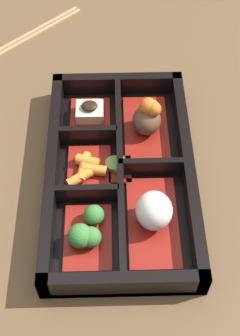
{
  "coord_description": "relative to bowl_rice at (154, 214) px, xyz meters",
  "views": [
    {
      "loc": [
        0.36,
        -0.01,
        0.52
      ],
      "look_at": [
        0.0,
        0.0,
        0.03
      ],
      "focal_mm": 50.0,
      "sensor_mm": 36.0,
      "label": 1
    }
  ],
  "objects": [
    {
      "name": "ground_plane",
      "position": [
        -0.07,
        -0.04,
        -0.03
      ],
      "size": [
        3.0,
        3.0,
        0.0
      ],
      "primitive_type": "plane",
      "color": "brown"
    },
    {
      "name": "bento_base",
      "position": [
        -0.07,
        -0.04,
        -0.03
      ],
      "size": [
        0.33,
        0.19,
        0.01
      ],
      "color": "black",
      "rests_on": "ground_plane"
    },
    {
      "name": "bento_rim",
      "position": [
        -0.07,
        -0.04,
        -0.01
      ],
      "size": [
        0.33,
        0.19,
        0.04
      ],
      "color": "black",
      "rests_on": "ground_plane"
    },
    {
      "name": "bowl_stew",
      "position": [
        -0.15,
        0.0,
        0.0
      ],
      "size": [
        0.13,
        0.06,
        0.06
      ],
      "color": "maroon",
      "rests_on": "bento_base"
    },
    {
      "name": "bowl_rice",
      "position": [
        0.0,
        0.0,
        0.0
      ],
      "size": [
        0.13,
        0.06,
        0.05
      ],
      "color": "maroon",
      "rests_on": "bento_base"
    },
    {
      "name": "bowl_tofu",
      "position": [
        -0.18,
        -0.08,
        -0.01
      ],
      "size": [
        0.07,
        0.06,
        0.03
      ],
      "color": "maroon",
      "rests_on": "bento_base"
    },
    {
      "name": "bowl_carrots",
      "position": [
        -0.08,
        -0.08,
        -0.01
      ],
      "size": [
        0.08,
        0.06,
        0.02
      ],
      "color": "maroon",
      "rests_on": "bento_base"
    },
    {
      "name": "bowl_greens",
      "position": [
        0.02,
        -0.08,
        -0.01
      ],
      "size": [
        0.09,
        0.06,
        0.03
      ],
      "color": "maroon",
      "rests_on": "bento_base"
    },
    {
      "name": "bowl_pickles",
      "position": [
        -0.08,
        -0.04,
        -0.02
      ],
      "size": [
        0.04,
        0.03,
        0.01
      ],
      "color": "maroon",
      "rests_on": "bento_base"
    },
    {
      "name": "chopsticks",
      "position": [
        -0.37,
        -0.19,
        -0.03
      ],
      "size": [
        0.17,
        0.19,
        0.01
      ],
      "color": "#A87F51",
      "rests_on": "ground_plane"
    }
  ]
}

